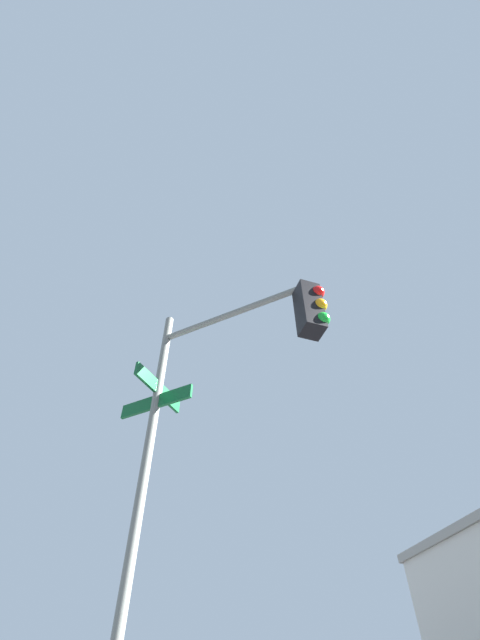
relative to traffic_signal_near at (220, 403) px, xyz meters
name	(u,v)px	position (x,y,z in m)	size (l,w,h in m)	color
traffic_signal_near	(220,403)	(0.00, 0.00, 0.00)	(2.20, 2.17, 6.31)	slate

